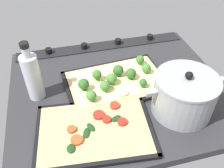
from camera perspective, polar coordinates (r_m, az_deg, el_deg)
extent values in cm
cube|color=#28282B|center=(90.32, 1.55, -1.62)|extent=(77.95, 65.26, 3.00)
cube|color=black|center=(111.76, -2.51, 8.95)|extent=(74.83, 7.00, 0.80)
cylinder|color=black|center=(117.36, 8.89, 10.90)|extent=(2.80, 2.80, 1.80)
cylinder|color=black|center=(112.67, 1.40, 10.04)|extent=(2.80, 2.80, 1.80)
cylinder|color=black|center=(110.01, -6.54, 8.93)|extent=(2.80, 2.80, 1.80)
cylinder|color=black|center=(109.53, -14.66, 7.62)|extent=(2.80, 2.80, 1.80)
cube|color=black|center=(90.89, 0.93, 0.19)|extent=(39.04, 27.48, 0.50)
cube|color=black|center=(99.27, -1.36, 4.53)|extent=(37.15, 4.22, 1.30)
cube|color=black|center=(82.73, 3.69, -4.60)|extent=(37.15, 4.22, 1.30)
cube|color=black|center=(96.94, 10.99, 2.64)|extent=(3.19, 24.56, 1.30)
cube|color=black|center=(87.61, -10.21, -2.13)|extent=(3.19, 24.56, 1.30)
cube|color=tan|center=(90.40, 0.94, 0.55)|extent=(36.45, 24.89, 1.00)
cube|color=#EFDB8C|center=(89.95, 0.94, 0.89)|extent=(33.50, 22.46, 0.40)
cone|color=#68AD54|center=(93.72, 7.96, 2.84)|extent=(1.94, 1.94, 0.85)
sphere|color=#427533|center=(92.66, 8.06, 3.69)|extent=(3.52, 3.52, 3.52)
cone|color=#68AD54|center=(87.77, -0.13, 0.30)|extent=(2.15, 2.15, 1.00)
sphere|color=#427533|center=(86.50, -0.13, 1.28)|extent=(3.91, 3.91, 3.91)
cone|color=#4D8B3F|center=(91.54, 1.43, 2.28)|extent=(2.19, 2.19, 1.00)
sphere|color=#2D5B23|center=(90.30, 1.46, 3.26)|extent=(3.98, 3.98, 3.98)
cone|color=#5B9F46|center=(97.70, 6.52, 4.87)|extent=(1.83, 1.83, 1.10)
sphere|color=#386B28|center=(96.66, 6.60, 5.73)|extent=(3.33, 3.33, 3.33)
cone|color=#4D8B3F|center=(90.44, 4.40, 1.54)|extent=(2.20, 2.20, 0.89)
sphere|color=#2D5B23|center=(89.22, 4.46, 2.51)|extent=(3.99, 3.99, 3.99)
cone|color=#68AD54|center=(81.66, -4.81, -3.66)|extent=(1.93, 1.93, 1.07)
sphere|color=#427533|center=(80.37, -4.88, -2.72)|extent=(3.50, 3.50, 3.50)
cone|color=#68AD54|center=(84.97, -1.64, -1.37)|extent=(2.00, 2.00, 1.01)
sphere|color=#427533|center=(83.72, -1.67, -0.42)|extent=(3.64, 3.64, 3.64)
cone|color=#5B9F46|center=(89.55, -3.51, 1.28)|extent=(1.90, 1.90, 1.27)
sphere|color=#386B28|center=(88.33, -3.56, 2.25)|extent=(3.45, 3.45, 3.45)
cone|color=#4D8B3F|center=(85.70, -6.57, -1.11)|extent=(2.14, 2.14, 1.29)
sphere|color=#2D5B23|center=(84.32, -6.68, -0.05)|extent=(3.89, 3.89, 3.89)
cone|color=#4D8B3F|center=(87.16, 7.21, -0.44)|extent=(1.54, 1.54, 1.01)
sphere|color=#2D5B23|center=(86.14, 7.30, 0.33)|extent=(2.81, 2.81, 2.81)
ellipsoid|color=#EFDB8C|center=(91.00, -3.79, 2.00)|extent=(3.23, 4.05, 1.40)
ellipsoid|color=#EFDB8C|center=(94.31, 0.13, 3.73)|extent=(5.67, 5.73, 1.48)
ellipsoid|color=#EFDB8C|center=(83.97, 2.67, -1.96)|extent=(4.22, 3.96, 1.35)
ellipsoid|color=#EFDB8C|center=(84.15, -6.40, -2.31)|extent=(3.46, 3.46, 0.86)
cube|color=black|center=(75.58, -4.13, -10.95)|extent=(37.45, 27.92, 0.50)
cube|color=black|center=(82.99, -4.91, -4.50)|extent=(35.07, 4.79, 1.30)
cube|color=black|center=(68.66, -3.17, -18.33)|extent=(35.07, 4.79, 1.30)
cube|color=black|center=(77.52, 8.59, -9.20)|extent=(3.70, 24.45, 1.30)
cube|color=black|center=(76.79, -17.11, -11.81)|extent=(3.70, 24.45, 1.30)
cube|color=tan|center=(75.03, -4.15, -10.62)|extent=(34.81, 25.29, 0.90)
cylinder|color=#B22319|center=(76.15, -1.24, -8.32)|extent=(2.75, 2.75, 1.00)
cylinder|color=#D14723|center=(72.05, -8.27, -12.90)|extent=(3.52, 3.52, 1.00)
cylinder|color=red|center=(80.18, 0.65, -5.07)|extent=(3.17, 3.17, 1.00)
cylinder|color=#D14723|center=(74.67, -9.48, -10.46)|extent=(2.73, 2.73, 1.00)
cylinder|color=#B22319|center=(77.48, -3.11, -7.27)|extent=(3.62, 3.62, 1.00)
cylinder|color=#B22319|center=(75.58, 2.44, -8.87)|extent=(3.01, 3.01, 1.00)
ellipsoid|color=#193819|center=(73.44, -6.02, -11.29)|extent=(3.13, 4.28, 0.60)
ellipsoid|color=#193819|center=(76.59, 0.99, -8.05)|extent=(3.97, 3.22, 0.60)
ellipsoid|color=#193819|center=(70.80, -9.63, -14.69)|extent=(2.85, 3.42, 0.60)
ellipsoid|color=#193819|center=(78.34, -3.39, -6.69)|extent=(3.08, 3.01, 0.60)
ellipsoid|color=#193819|center=(74.63, -5.02, -10.04)|extent=(2.85, 3.94, 0.60)
cylinder|color=gray|center=(80.42, 16.47, -2.66)|extent=(19.46, 19.46, 12.58)
cylinder|color=gray|center=(76.14, 17.41, 0.99)|extent=(19.84, 19.84, 0.80)
sphere|color=black|center=(75.17, 17.65, 1.92)|extent=(2.40, 2.40, 2.40)
cube|color=gray|center=(83.76, 23.91, 0.82)|extent=(3.60, 2.00, 1.20)
cube|color=gray|center=(73.19, 9.14, -2.02)|extent=(3.60, 2.00, 1.20)
cylinder|color=#B7BCC6|center=(84.93, -18.04, 1.44)|extent=(5.66, 5.66, 16.60)
cylinder|color=#B7BCC6|center=(79.25, -19.53, 7.05)|extent=(2.55, 2.55, 3.50)
cylinder|color=black|center=(77.96, -19.95, 8.59)|extent=(2.83, 2.83, 1.60)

